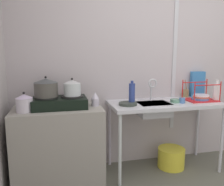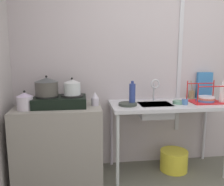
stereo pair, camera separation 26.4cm
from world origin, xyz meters
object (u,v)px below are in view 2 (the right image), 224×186
(pot_on_right_burner, at_px, (72,87))
(bottle_by_rack, at_px, (223,94))
(pot_on_left_burner, at_px, (47,86))
(cup_by_rack, at_px, (185,102))
(dish_rack, at_px, (206,99))
(stove, at_px, (60,101))
(small_bowl_on_drainboard, at_px, (178,102))
(frying_pan, at_px, (128,104))
(utensil_jar, at_px, (192,94))
(bottle_by_sink, at_px, (132,94))
(sink_basin, at_px, (155,110))
(percolator, at_px, (95,99))
(cereal_box, at_px, (204,85))
(bucket_on_floor, at_px, (174,160))
(faucet, at_px, (155,86))
(pot_beside_stove, at_px, (25,101))

(pot_on_right_burner, bearing_deg, bottle_by_rack, -2.15)
(pot_on_left_burner, height_order, cup_by_rack, pot_on_left_burner)
(bottle_by_rack, bearing_deg, dish_rack, 162.77)
(stove, height_order, small_bowl_on_drainboard, stove)
(pot_on_right_burner, xyz_separation_m, frying_pan, (0.61, -0.05, -0.20))
(dish_rack, xyz_separation_m, cup_by_rack, (-0.30, -0.08, -0.01))
(utensil_jar, bearing_deg, pot_on_right_burner, -171.19)
(stove, height_order, bottle_by_sink, bottle_by_sink)
(pot_on_right_burner, bearing_deg, stove, 180.00)
(stove, bearing_deg, sink_basin, -1.04)
(percolator, height_order, small_bowl_on_drainboard, percolator)
(pot_on_right_burner, relative_size, cereal_box, 0.57)
(bucket_on_floor, bearing_deg, frying_pan, -174.56)
(sink_basin, height_order, bottle_by_sink, bottle_by_sink)
(dish_rack, bearing_deg, cereal_box, 66.76)
(frying_pan, height_order, utensil_jar, utensil_jar)
(bottle_by_rack, relative_size, cereal_box, 0.77)
(frying_pan, bearing_deg, faucet, 25.54)
(cereal_box, height_order, bucket_on_floor, cereal_box)
(faucet, bearing_deg, pot_on_right_burner, -172.93)
(cereal_box, bearing_deg, cup_by_rack, -137.40)
(stove, relative_size, cup_by_rack, 7.99)
(percolator, bearing_deg, bottle_by_sink, -2.09)
(stove, distance_m, percolator, 0.38)
(bottle_by_rack, xyz_separation_m, cereal_box, (-0.07, 0.30, 0.06))
(pot_on_left_burner, relative_size, cereal_box, 0.74)
(pot_on_left_burner, height_order, faucet, pot_on_left_burner)
(dish_rack, relative_size, bucket_on_floor, 1.09)
(pot_beside_stove, bearing_deg, percolator, 8.05)
(sink_basin, height_order, small_bowl_on_drainboard, small_bowl_on_drainboard)
(bottle_by_sink, bearing_deg, faucet, 24.76)
(pot_beside_stove, xyz_separation_m, percolator, (0.73, 0.10, -0.02))
(percolator, bearing_deg, pot_on_right_burner, 178.96)
(sink_basin, xyz_separation_m, utensil_jar, (0.56, 0.25, 0.13))
(pot_on_left_burner, xyz_separation_m, bottle_by_rack, (2.00, -0.07, -0.11))
(percolator, distance_m, cereal_box, 1.44)
(utensil_jar, bearing_deg, cereal_box, 2.54)
(percolator, distance_m, small_bowl_on_drainboard, 0.96)
(dish_rack, xyz_separation_m, bottle_by_sink, (-0.89, -0.01, 0.09))
(stove, distance_m, cup_by_rack, 1.40)
(small_bowl_on_drainboard, bearing_deg, dish_rack, 4.56)
(pot_on_right_burner, bearing_deg, bottle_by_sink, -1.70)
(utensil_jar, relative_size, bucket_on_floor, 0.70)
(percolator, bearing_deg, bottle_by_rack, -2.33)
(sink_basin, distance_m, frying_pan, 0.34)
(stove, xyz_separation_m, percolator, (0.38, -0.00, 0.02))
(pot_beside_stove, bearing_deg, pot_on_left_burner, 27.14)
(cup_by_rack, bearing_deg, pot_on_left_burner, 176.59)
(sink_basin, height_order, dish_rack, dish_rack)
(pot_on_left_burner, height_order, frying_pan, pot_on_left_burner)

